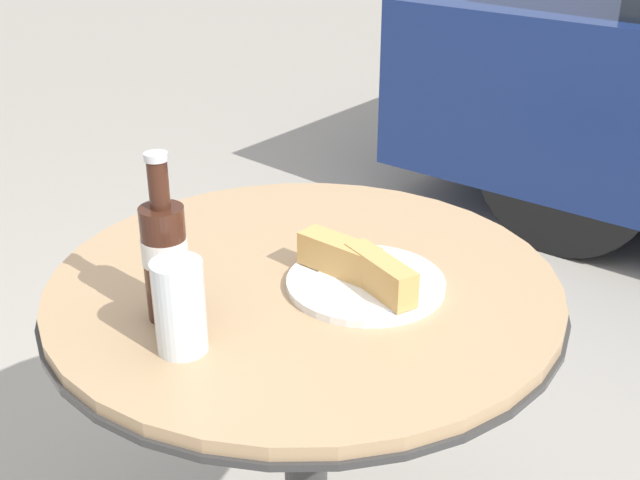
# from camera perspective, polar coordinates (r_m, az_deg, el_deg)

# --- Properties ---
(bistro_table) EXTENTS (0.80, 0.80, 0.75)m
(bistro_table) POSITION_cam_1_polar(r_m,az_deg,el_deg) (1.33, -1.07, -8.88)
(bistro_table) COLOR #333333
(bistro_table) RESTS_ON ground_plane
(cola_bottle_left) EXTENTS (0.06, 0.06, 0.25)m
(cola_bottle_left) POSITION_cam_1_polar(r_m,az_deg,el_deg) (1.12, -10.95, -1.08)
(cola_bottle_left) COLOR #3D1E14
(cola_bottle_left) RESTS_ON bistro_table
(drinking_glass) EXTENTS (0.07, 0.07, 0.13)m
(drinking_glass) POSITION_cam_1_polar(r_m,az_deg,el_deg) (1.06, -9.75, -5.05)
(drinking_glass) COLOR #C68923
(drinking_glass) RESTS_ON bistro_table
(lunch_plate_near) EXTENTS (0.24, 0.24, 0.07)m
(lunch_plate_near) POSITION_cam_1_polar(r_m,az_deg,el_deg) (1.21, 3.03, -2.49)
(lunch_plate_near) COLOR white
(lunch_plate_near) RESTS_ON bistro_table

